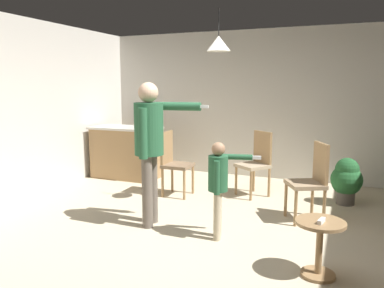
{
  "coord_description": "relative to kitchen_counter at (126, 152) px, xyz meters",
  "views": [
    {
      "loc": [
        1.32,
        -3.78,
        1.71
      ],
      "look_at": [
        -0.42,
        0.45,
        1.0
      ],
      "focal_mm": 35.64,
      "sensor_mm": 36.0,
      "label": 1
    }
  ],
  "objects": [
    {
      "name": "ground",
      "position": [
        2.45,
        -2.18,
        -0.48
      ],
      "size": [
        7.68,
        7.68,
        0.0
      ],
      "primitive_type": "plane",
      "color": "beige"
    },
    {
      "name": "wall_back",
      "position": [
        2.45,
        1.02,
        0.87
      ],
      "size": [
        6.4,
        0.1,
        2.7
      ],
      "primitive_type": "cube",
      "color": "beige",
      "rests_on": "ground"
    },
    {
      "name": "kitchen_counter",
      "position": [
        0.0,
        0.0,
        0.0
      ],
      "size": [
        1.26,
        0.66,
        0.95
      ],
      "color": "#99754C",
      "rests_on": "ground"
    },
    {
      "name": "side_table_by_couch",
      "position": [
        3.6,
        -2.55,
        -0.15
      ],
      "size": [
        0.44,
        0.44,
        0.52
      ],
      "color": "#99754C",
      "rests_on": "ground"
    },
    {
      "name": "person_adult",
      "position": [
        1.59,
        -1.98,
        0.6
      ],
      "size": [
        0.82,
        0.59,
        1.74
      ],
      "rotation": [
        0.0,
        0.0,
        -1.42
      ],
      "color": "#60564C",
      "rests_on": "ground"
    },
    {
      "name": "person_child",
      "position": [
        2.49,
        -2.07,
        0.2
      ],
      "size": [
        0.54,
        0.4,
        1.1
      ],
      "rotation": [
        0.0,
        0.0,
        -1.35
      ],
      "color": "tan",
      "rests_on": "ground"
    },
    {
      "name": "dining_chair_by_counter",
      "position": [
        1.3,
        -0.7,
        0.07
      ],
      "size": [
        0.43,
        0.43,
        1.0
      ],
      "rotation": [
        0.0,
        0.0,
        4.73
      ],
      "color": "#99754C",
      "rests_on": "ground"
    },
    {
      "name": "dining_chair_near_wall",
      "position": [
        3.39,
        -1.08,
        0.07
      ],
      "size": [
        0.57,
        0.57,
        1.0
      ],
      "rotation": [
        0.0,
        0.0,
        2.05
      ],
      "color": "#99754C",
      "rests_on": "ground"
    },
    {
      "name": "dining_chair_centre_back",
      "position": [
        2.5,
        -0.23,
        0.07
      ],
      "size": [
        0.59,
        0.59,
        1.0
      ],
      "rotation": [
        0.0,
        0.0,
        2.51
      ],
      "color": "#99754C",
      "rests_on": "ground"
    },
    {
      "name": "potted_plant_by_wall",
      "position": [
        3.8,
        -0.19,
        -0.1
      ],
      "size": [
        0.44,
        0.44,
        0.68
      ],
      "color": "#4C4742",
      "rests_on": "ground"
    },
    {
      "name": "spare_remote_on_table",
      "position": [
        3.61,
        -2.59,
        0.06
      ],
      "size": [
        0.06,
        0.13,
        0.04
      ],
      "primitive_type": "cube",
      "rotation": [
        0.0,
        0.0,
        2.91
      ],
      "color": "white",
      "rests_on": "side_table_by_couch"
    },
    {
      "name": "ceiling_light_pendant",
      "position": [
        2.14,
        -1.07,
        1.77
      ],
      "size": [
        0.32,
        0.32,
        0.55
      ],
      "color": "silver"
    }
  ]
}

